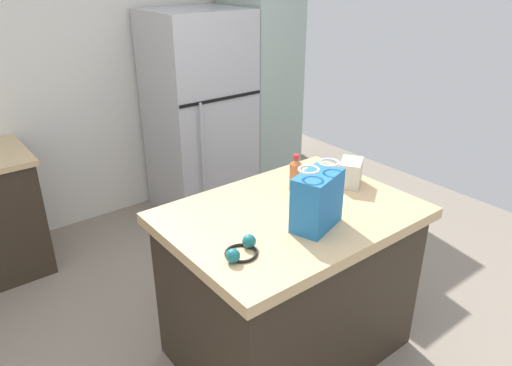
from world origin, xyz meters
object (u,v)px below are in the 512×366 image
object	(u,v)px
refrigerator	(200,114)
tall_cabinet	(260,79)
ear_defenders	(241,250)
shopping_bag	(317,200)
bottle	(295,174)
kitchen_island	(289,283)
small_box	(351,173)

from	to	relation	value
refrigerator	tall_cabinet	size ratio (longest dim) A/B	0.80
tall_cabinet	ear_defenders	size ratio (longest dim) A/B	11.34
shopping_bag	ear_defenders	xyz separation A→B (m)	(-0.44, 0.02, -0.12)
bottle	kitchen_island	bearing A→B (deg)	-136.43
tall_cabinet	bottle	size ratio (longest dim) A/B	10.25
refrigerator	ear_defenders	xyz separation A→B (m)	(-1.08, -2.07, 0.07)
tall_cabinet	refrigerator	bearing A→B (deg)	-179.98
refrigerator	small_box	world-z (taller)	refrigerator
bottle	ear_defenders	size ratio (longest dim) A/B	1.11
kitchen_island	shopping_bag	size ratio (longest dim) A/B	4.00
kitchen_island	small_box	size ratio (longest dim) A/B	7.50
small_box	ear_defenders	distance (m)	0.95
kitchen_island	tall_cabinet	distance (m)	2.40
refrigerator	shopping_bag	bearing A→B (deg)	-106.95
kitchen_island	refrigerator	distance (m)	2.05
kitchen_island	tall_cabinet	world-z (taller)	tall_cabinet
small_box	bottle	world-z (taller)	bottle
kitchen_island	small_box	bearing A→B (deg)	3.50
tall_cabinet	shopping_bag	distance (m)	2.48
shopping_bag	bottle	world-z (taller)	shopping_bag
refrigerator	bottle	world-z (taller)	refrigerator
bottle	tall_cabinet	bearing A→B (deg)	57.00
refrigerator	bottle	xyz separation A→B (m)	(-0.44, -1.73, 0.14)
tall_cabinet	shopping_bag	world-z (taller)	tall_cabinet
kitchen_island	bottle	distance (m)	0.61
refrigerator	bottle	distance (m)	1.79
tall_cabinet	ear_defenders	world-z (taller)	tall_cabinet
small_box	ear_defenders	bearing A→B (deg)	-168.09
small_box	tall_cabinet	bearing A→B (deg)	66.25
refrigerator	small_box	xyz separation A→B (m)	(-0.14, -1.88, 0.12)
kitchen_island	tall_cabinet	size ratio (longest dim) A/B	0.59
shopping_bag	ear_defenders	bearing A→B (deg)	177.02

